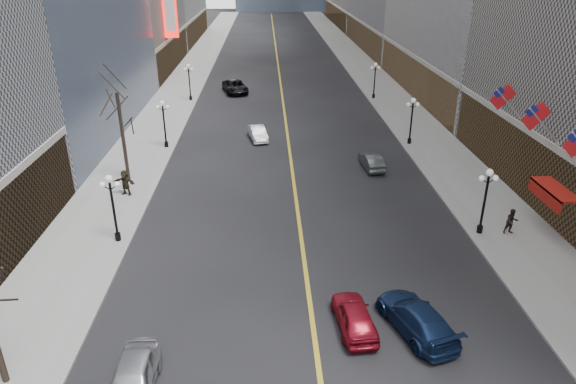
{
  "coord_description": "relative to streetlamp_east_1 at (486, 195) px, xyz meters",
  "views": [
    {
      "loc": [
        -2.12,
        0.82,
        16.65
      ],
      "look_at": [
        -1.3,
        19.85,
        7.97
      ],
      "focal_mm": 32.0,
      "sensor_mm": 36.0,
      "label": 1
    }
  ],
  "objects": [
    {
      "name": "streetlamp_west_3",
      "position": [
        -23.6,
        36.0,
        0.0
      ],
      "size": [
        1.26,
        0.44,
        4.52
      ],
      "color": "black",
      "rests_on": "sidewalk_west"
    },
    {
      "name": "car_sb_mid",
      "position": [
        -9.8,
        -9.03,
        -2.19
      ],
      "size": [
        2.03,
        4.33,
        1.43
      ],
      "primitive_type": "imported",
      "rotation": [
        0.0,
        0.0,
        3.22
      ],
      "color": "maroon",
      "rests_on": "ground"
    },
    {
      "name": "car_nb_near",
      "position": [
        -19.65,
        -12.85,
        -2.12
      ],
      "size": [
        1.92,
        4.61,
        1.56
      ],
      "primitive_type": "imported",
      "rotation": [
        0.0,
        0.0,
        0.02
      ],
      "color": "#B1B3B9",
      "rests_on": "ground"
    },
    {
      "name": "ped_west_far",
      "position": [
        -24.77,
        7.08,
        -1.76
      ],
      "size": [
        1.91,
        1.12,
        1.98
      ],
      "primitive_type": "imported",
      "rotation": [
        0.0,
        0.0,
        -0.35
      ],
      "color": "black",
      "rests_on": "sidewalk_west"
    },
    {
      "name": "sidewalk_east",
      "position": [
        2.2,
        40.0,
        -2.83
      ],
      "size": [
        6.0,
        230.0,
        0.15
      ],
      "primitive_type": "cube",
      "color": "gray",
      "rests_on": "ground"
    },
    {
      "name": "streetlamp_west_1",
      "position": [
        -23.6,
        0.0,
        0.0
      ],
      "size": [
        1.26,
        0.44,
        4.52
      ],
      "color": "black",
      "rests_on": "sidewalk_west"
    },
    {
      "name": "streetlamp_east_3",
      "position": [
        0.0,
        36.0,
        0.0
      ],
      "size": [
        1.26,
        0.44,
        4.52
      ],
      "color": "black",
      "rests_on": "sidewalk_east"
    },
    {
      "name": "car_sb_far",
      "position": [
        -4.9,
        11.99,
        -2.24
      ],
      "size": [
        1.71,
        4.11,
        1.32
      ],
      "primitive_type": "imported",
      "rotation": [
        0.0,
        0.0,
        3.22
      ],
      "color": "#454A4C",
      "rests_on": "ground"
    },
    {
      "name": "ped_east_walk",
      "position": [
        1.95,
        -0.2,
        -1.88
      ],
      "size": [
        0.88,
        0.53,
        1.75
      ],
      "primitive_type": "imported",
      "rotation": [
        0.0,
        0.0,
        0.07
      ],
      "color": "black",
      "rests_on": "sidewalk_east"
    },
    {
      "name": "flag_5",
      "position": [
        3.51,
        7.0,
        4.39
      ],
      "size": [
        2.87,
        0.12,
        2.87
      ],
      "color": "#B2B2B7",
      "rests_on": "ground"
    },
    {
      "name": "streetlamp_west_2",
      "position": [
        -23.6,
        18.0,
        0.0
      ],
      "size": [
        1.26,
        0.44,
        4.52
      ],
      "color": "black",
      "rests_on": "sidewalk_west"
    },
    {
      "name": "car_nb_far",
      "position": [
        -18.11,
        40.23,
        -2.07
      ],
      "size": [
        4.14,
        6.48,
        1.66
      ],
      "primitive_type": "imported",
      "rotation": [
        0.0,
        0.0,
        0.25
      ],
      "color": "black",
      "rests_on": "ground"
    },
    {
      "name": "lane_line",
      "position": [
        -11.8,
        50.0,
        -2.89
      ],
      "size": [
        0.25,
        200.0,
        0.02
      ],
      "primitive_type": "cube",
      "color": "gold",
      "rests_on": "ground"
    },
    {
      "name": "flag_4",
      "position": [
        3.51,
        2.0,
        4.39
      ],
      "size": [
        2.87,
        0.12,
        2.87
      ],
      "color": "#B2B2B7",
      "rests_on": "ground"
    },
    {
      "name": "sidewalk_west",
      "position": [
        -25.8,
        40.0,
        -2.83
      ],
      "size": [
        6.0,
        230.0,
        0.15
      ],
      "primitive_type": "cube",
      "color": "gray",
      "rests_on": "ground"
    },
    {
      "name": "streetlamp_east_2",
      "position": [
        0.0,
        18.0,
        0.0
      ],
      "size": [
        1.26,
        0.44,
        4.52
      ],
      "color": "black",
      "rests_on": "sidewalk_east"
    },
    {
      "name": "tree_west_far",
      "position": [
        -25.3,
        10.0,
        3.34
      ],
      "size": [
        3.6,
        3.6,
        7.92
      ],
      "color": "#2D231C",
      "rests_on": "sidewalk_west"
    },
    {
      "name": "car_sb_near",
      "position": [
        -6.83,
        -9.35,
        -2.14
      ],
      "size": [
        3.63,
        5.62,
        1.51
      ],
      "primitive_type": "imported",
      "rotation": [
        0.0,
        0.0,
        3.46
      ],
      "color": "#122244",
      "rests_on": "ground"
    },
    {
      "name": "awning_c",
      "position": [
        4.3,
        -0.0,
        0.18
      ],
      "size": [
        1.4,
        4.0,
        0.93
      ],
      "color": "maroon",
      "rests_on": "ground"
    },
    {
      "name": "streetlamp_east_1",
      "position": [
        0.0,
        0.0,
        0.0
      ],
      "size": [
        1.26,
        0.44,
        4.52
      ],
      "color": "black",
      "rests_on": "sidewalk_east"
    },
    {
      "name": "car_nb_mid",
      "position": [
        -14.82,
        20.2,
        -2.23
      ],
      "size": [
        2.18,
        4.26,
        1.34
      ],
      "primitive_type": "imported",
      "rotation": [
        0.0,
        0.0,
        0.2
      ],
      "color": "white",
      "rests_on": "ground"
    }
  ]
}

